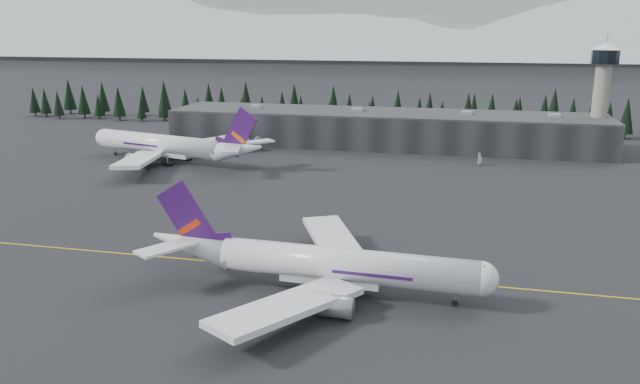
% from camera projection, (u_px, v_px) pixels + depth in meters
% --- Properties ---
extents(ground, '(1400.00, 1400.00, 0.00)m').
position_uv_depth(ground, '(296.00, 265.00, 117.34)').
color(ground, black).
rests_on(ground, ground).
extents(taxiline, '(400.00, 0.40, 0.02)m').
position_uv_depth(taxiline, '(293.00, 269.00, 115.46)').
color(taxiline, gold).
rests_on(taxiline, ground).
extents(terminal, '(160.00, 30.00, 12.60)m').
position_uv_depth(terminal, '(383.00, 129.00, 233.34)').
color(terminal, black).
rests_on(terminal, ground).
extents(control_tower, '(10.00, 10.00, 37.70)m').
position_uv_depth(control_tower, '(602.00, 86.00, 215.33)').
color(control_tower, gray).
rests_on(control_tower, ground).
extents(treeline, '(360.00, 20.00, 15.00)m').
position_uv_depth(treeline, '(395.00, 112.00, 267.84)').
color(treeline, black).
rests_on(treeline, ground).
extents(mountain_ridge, '(4400.00, 900.00, 420.00)m').
position_uv_depth(mountain_ridge, '(451.00, 52.00, 1058.31)').
color(mountain_ridge, white).
rests_on(mountain_ridge, ground).
extents(jet_main, '(60.42, 55.72, 17.76)m').
position_uv_depth(jet_main, '(316.00, 263.00, 104.71)').
color(jet_main, silver).
rests_on(jet_main, ground).
extents(jet_parked, '(66.84, 60.91, 20.03)m').
position_uv_depth(jet_parked, '(173.00, 146.00, 203.21)').
color(jet_parked, white).
rests_on(jet_parked, ground).
extents(gse_vehicle_a, '(3.38, 5.18, 1.32)m').
position_uv_depth(gse_vehicle_a, '(258.00, 148.00, 226.40)').
color(gse_vehicle_a, silver).
rests_on(gse_vehicle_a, ground).
extents(gse_vehicle_b, '(4.41, 2.18, 1.45)m').
position_uv_depth(gse_vehicle_b, '(480.00, 163.00, 200.86)').
color(gse_vehicle_b, silver).
rests_on(gse_vehicle_b, ground).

